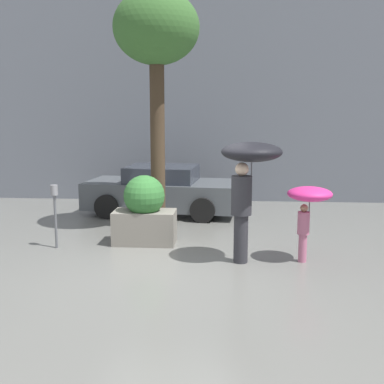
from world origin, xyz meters
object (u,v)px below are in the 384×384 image
(planter_box, at_px, (144,212))
(parking_meter, at_px, (55,203))
(parked_car_near, at_px, (162,191))
(street_tree, at_px, (156,36))
(person_child, at_px, (309,200))
(person_adult, at_px, (249,169))

(planter_box, bearing_deg, parking_meter, -164.85)
(parked_car_near, height_order, parking_meter, same)
(parked_car_near, bearing_deg, parking_meter, 160.17)
(planter_box, relative_size, parking_meter, 1.12)
(planter_box, xyz_separation_m, street_tree, (0.13, 1.05, 3.56))
(parked_car_near, distance_m, parking_meter, 3.80)
(street_tree, bearing_deg, person_child, -34.64)
(person_child, distance_m, parked_car_near, 5.05)
(planter_box, bearing_deg, person_adult, -28.84)
(person_adult, height_order, parked_car_near, person_adult)
(person_adult, xyz_separation_m, parked_car_near, (-2.05, 4.07, -1.07))
(parked_car_near, bearing_deg, planter_box, -173.50)
(person_adult, relative_size, parked_car_near, 0.52)
(person_child, xyz_separation_m, street_tree, (-2.95, 2.04, 3.10))
(person_adult, bearing_deg, street_tree, 131.02)
(street_tree, xyz_separation_m, parking_meter, (-1.80, -1.50, -3.31))
(parked_car_near, bearing_deg, street_tree, -169.17)
(planter_box, height_order, parking_meter, planter_box)
(person_child, xyz_separation_m, parked_car_near, (-3.11, 3.94, -0.52))
(planter_box, height_order, person_child, planter_box)
(person_adult, relative_size, street_tree, 0.41)
(parked_car_near, xyz_separation_m, parking_meter, (-1.64, -3.41, 0.31))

